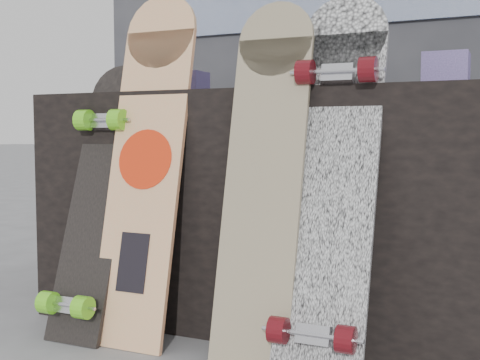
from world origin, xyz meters
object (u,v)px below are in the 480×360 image
at_px(longboard_geisha, 147,155).
at_px(longboard_cascadia, 332,172).
at_px(skateboard_dark, 96,194).
at_px(vendor_table, 272,208).
at_px(longboard_celtic, 264,169).

distance_m(longboard_geisha, longboard_cascadia, 0.61).
bearing_deg(longboard_geisha, skateboard_dark, -171.87).
bearing_deg(vendor_table, longboard_celtic, -72.42).
xyz_separation_m(longboard_celtic, skateboard_dark, (-0.60, 0.01, -0.10)).
height_order(longboard_cascadia, skateboard_dark, longboard_cascadia).
relative_size(longboard_geisha, longboard_celtic, 1.07).
bearing_deg(vendor_table, longboard_geisha, -131.66).
bearing_deg(longboard_celtic, skateboard_dark, 178.67).
relative_size(longboard_geisha, longboard_cascadia, 1.05).
bearing_deg(longboard_celtic, longboard_cascadia, 5.24).
distance_m(vendor_table, longboard_geisha, 0.49).
relative_size(vendor_table, longboard_cascadia, 1.49).
bearing_deg(longboard_cascadia, longboard_geisha, 177.91).
relative_size(longboard_cascadia, skateboard_dark, 1.19).
relative_size(longboard_celtic, skateboard_dark, 1.17).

